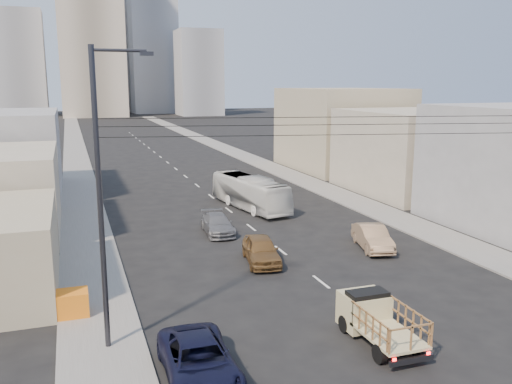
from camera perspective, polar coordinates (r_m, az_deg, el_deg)
ground at (r=23.74m, az=15.62°, el=-15.60°), size 420.00×420.00×0.00m
sidewalk_left at (r=87.85m, az=-18.47°, el=3.89°), size 3.50×180.00×0.12m
sidewalk_right at (r=91.12m, az=-3.50°, el=4.70°), size 3.50×180.00×0.12m
lane_dashes at (r=72.09m, az=-8.88°, el=2.78°), size 0.15×104.00×0.01m
flatbed_pickup at (r=23.57m, az=12.67°, el=-12.71°), size 1.95×4.41×1.90m
navy_pickup at (r=20.57m, az=-6.01°, el=-17.31°), size 2.62×5.45×1.50m
city_bus at (r=46.51m, az=-0.66°, el=-0.02°), size 4.17×10.44×2.83m
sedan_brown at (r=32.64m, az=0.55°, el=-6.12°), size 2.60×4.91×1.59m
sedan_tan at (r=36.12m, az=12.17°, el=-4.68°), size 2.70×4.94×1.54m
sedan_grey at (r=39.02m, az=-4.07°, el=-3.39°), size 2.21×4.82×1.37m
streetlamp_left at (r=21.64m, az=-15.87°, el=-0.16°), size 2.36×0.25×12.00m
overhead_wires at (r=22.53m, az=14.67°, el=6.84°), size 23.01×5.02×0.72m
crate_stack at (r=26.75m, az=-19.17°, el=-11.04°), size 1.80×1.20×1.14m
bldg_right_mid at (r=55.75m, az=16.15°, el=4.12°), size 11.00×14.00×8.00m
bldg_right_far at (r=69.51m, az=8.94°, el=6.61°), size 12.00×16.00×10.00m
high_rise_tower at (r=188.41m, az=-17.10°, el=16.79°), size 20.00×20.00×60.00m
midrise_ne at (r=204.71m, az=-10.76°, el=13.80°), size 16.00×16.00×40.00m
midrise_nw at (r=197.78m, az=-23.51°, el=12.30°), size 15.00×15.00×34.00m
midrise_back at (r=218.29m, az=-14.59°, el=14.00°), size 18.00×18.00×44.00m
midrise_east at (r=187.12m, az=-6.05°, el=12.34°), size 14.00×14.00×28.00m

